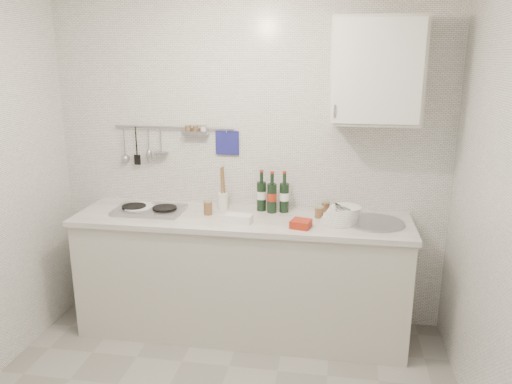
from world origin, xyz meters
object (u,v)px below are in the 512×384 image
wall_cabinet (376,71)px  plate_stack_hob (137,208)px  plate_stack_sink (342,215)px  wine_bottles (273,192)px  utensil_crock (223,199)px

wall_cabinet → plate_stack_hob: bearing=-176.5°
plate_stack_sink → wine_bottles: wine_bottles is taller
wine_bottles → wall_cabinet: bearing=-3.4°
wine_bottles → plate_stack_sink: bearing=-17.6°
wall_cabinet → plate_stack_hob: size_ratio=2.74×
plate_stack_hob → utensil_crock: size_ratio=0.76×
plate_stack_sink → utensil_crock: (-0.89, 0.17, 0.03)m
wall_cabinet → plate_stack_sink: bearing=-146.2°
plate_stack_sink → wine_bottles: (-0.51, 0.16, 0.10)m
wine_bottles → utensil_crock: 0.39m
wall_cabinet → utensil_crock: wall_cabinet is taller
plate_stack_sink → utensil_crock: size_ratio=0.85×
plate_stack_hob → plate_stack_sink: plate_stack_sink is taller
wall_cabinet → plate_stack_sink: 1.00m
wine_bottles → plate_stack_hob: bearing=-171.9°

